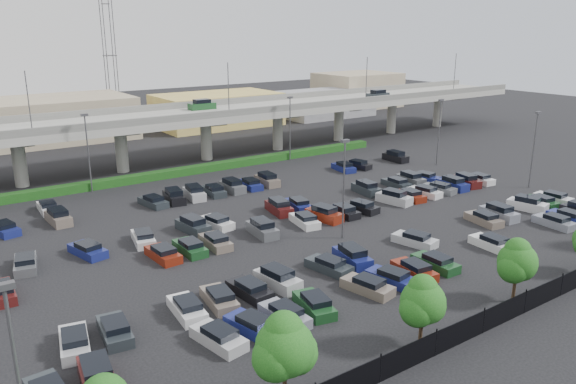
% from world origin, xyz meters
% --- Properties ---
extents(ground, '(280.00, 280.00, 0.00)m').
position_xyz_m(ground, '(0.00, 0.00, 0.00)').
color(ground, black).
extents(overpass, '(150.00, 13.00, 15.80)m').
position_xyz_m(overpass, '(-0.21, 31.99, 6.97)').
color(overpass, gray).
rests_on(overpass, ground).
extents(hedge, '(66.00, 1.60, 1.10)m').
position_xyz_m(hedge, '(0.00, 25.00, 0.55)').
color(hedge, '#123D11').
rests_on(hedge, ground).
extents(fence, '(70.00, 0.10, 2.00)m').
position_xyz_m(fence, '(-0.05, -28.00, 0.90)').
color(fence, black).
rests_on(fence, ground).
extents(tree_row, '(65.07, 3.66, 5.94)m').
position_xyz_m(tree_row, '(0.70, -26.53, 3.52)').
color(tree_row, '#332316').
rests_on(tree_row, ground).
extents(parked_cars, '(62.73, 41.61, 1.67)m').
position_xyz_m(parked_cars, '(0.33, -3.79, 0.61)').
color(parked_cars, '#262D31').
rests_on(parked_cars, ground).
extents(light_poles, '(66.90, 48.38, 10.30)m').
position_xyz_m(light_poles, '(-4.13, 2.00, 6.24)').
color(light_poles, '#4A4A4F').
rests_on(light_poles, ground).
extents(distant_buildings, '(138.00, 24.00, 9.00)m').
position_xyz_m(distant_buildings, '(12.38, 61.81, 3.74)').
color(distant_buildings, slate).
rests_on(distant_buildings, ground).
extents(comm_tower, '(2.40, 2.40, 30.00)m').
position_xyz_m(comm_tower, '(4.00, 74.00, 15.61)').
color(comm_tower, '#4A4A4F').
rests_on(comm_tower, ground).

